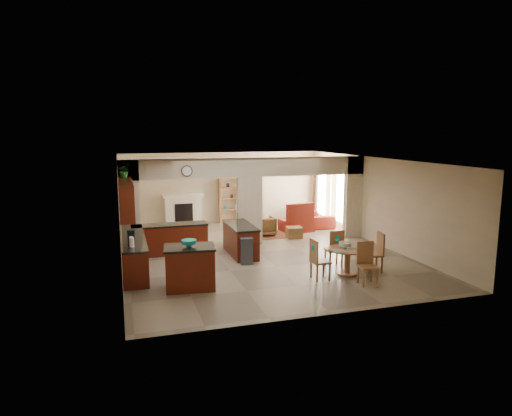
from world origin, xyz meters
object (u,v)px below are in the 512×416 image
object	(u,v)px
dining_table	(348,257)
armchair	(264,226)
kitchen_island	(190,267)
sofa	(313,215)

from	to	relation	value
dining_table	armchair	bearing A→B (deg)	97.51
kitchen_island	sofa	size ratio (longest dim) A/B	0.53
dining_table	sofa	world-z (taller)	sofa
kitchen_island	armchair	bearing A→B (deg)	61.42
armchair	dining_table	bearing A→B (deg)	96.77
dining_table	kitchen_island	bearing A→B (deg)	177.74
kitchen_island	dining_table	bearing A→B (deg)	4.40
kitchen_island	armchair	xyz separation A→B (m)	(3.35, 4.74, -0.18)
kitchen_island	sofa	world-z (taller)	kitchen_island
kitchen_island	dining_table	size ratio (longest dim) A/B	1.23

